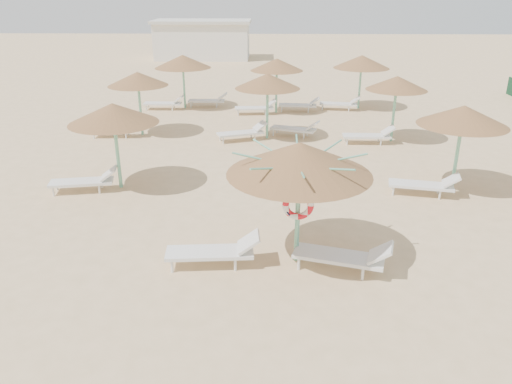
{
  "coord_description": "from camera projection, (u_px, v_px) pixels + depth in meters",
  "views": [
    {
      "loc": [
        -0.19,
        -10.17,
        5.92
      ],
      "look_at": [
        -0.47,
        1.0,
        1.3
      ],
      "focal_mm": 35.0,
      "sensor_mm": 36.0,
      "label": 1
    }
  ],
  "objects": [
    {
      "name": "main_palapa",
      "position": [
        300.0,
        159.0,
        10.71
      ],
      "size": [
        3.19,
        3.19,
        2.86
      ],
      "color": "#6EBF9D",
      "rests_on": "ground"
    },
    {
      "name": "lounger_main_b",
      "position": [
        345.0,
        256.0,
        11.07
      ],
      "size": [
        2.24,
        1.21,
        0.78
      ],
      "rotation": [
        0.0,
        0.0,
        -0.28
      ],
      "color": "silver",
      "rests_on": "ground"
    },
    {
      "name": "lounger_main_a",
      "position": [
        216.0,
        251.0,
        11.29
      ],
      "size": [
        2.17,
        0.8,
        0.77
      ],
      "rotation": [
        0.0,
        0.0,
        0.08
      ],
      "color": "silver",
      "rests_on": "ground"
    },
    {
      "name": "ground",
      "position": [
        275.0,
        260.0,
        11.65
      ],
      "size": [
        120.0,
        120.0,
        0.0
      ],
      "primitive_type": "plane",
      "color": "#DCB686",
      "rests_on": "ground"
    },
    {
      "name": "service_hut",
      "position": [
        203.0,
        39.0,
        43.51
      ],
      "size": [
        8.4,
        4.4,
        3.25
      ],
      "color": "silver",
      "rests_on": "ground"
    },
    {
      "name": "palapa_field",
      "position": [
        290.0,
        81.0,
        20.45
      ],
      "size": [
        19.11,
        14.1,
        2.72
      ],
      "color": "#6EBF9D",
      "rests_on": "ground"
    }
  ]
}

